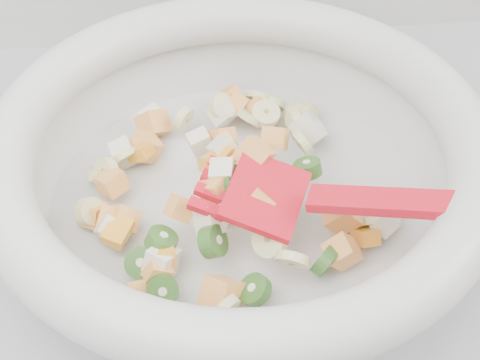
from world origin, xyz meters
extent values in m
cylinder|color=silver|center=(-0.05, 1.45, 0.91)|extent=(0.33, 0.33, 0.02)
torus|color=silver|center=(-0.05, 1.45, 0.99)|extent=(0.41, 0.41, 0.05)
cylinder|color=beige|center=(-0.09, 1.54, 0.94)|extent=(0.02, 0.03, 0.03)
cylinder|color=beige|center=(-0.01, 1.54, 0.94)|extent=(0.04, 0.04, 0.02)
cylinder|color=beige|center=(-0.14, 1.50, 0.94)|extent=(0.03, 0.02, 0.03)
cylinder|color=beige|center=(-0.05, 1.55, 0.94)|extent=(0.03, 0.03, 0.03)
cylinder|color=beige|center=(0.06, 1.41, 0.93)|extent=(0.03, 0.02, 0.03)
cylinder|color=beige|center=(-0.01, 1.57, 0.93)|extent=(0.03, 0.03, 0.03)
cylinder|color=beige|center=(0.00, 1.57, 0.93)|extent=(0.03, 0.02, 0.03)
cylinder|color=beige|center=(-0.03, 1.38, 0.95)|extent=(0.04, 0.04, 0.03)
cylinder|color=beige|center=(-0.07, 1.33, 0.94)|extent=(0.03, 0.02, 0.04)
cylinder|color=beige|center=(0.03, 1.55, 0.93)|extent=(0.03, 0.04, 0.03)
cylinder|color=beige|center=(-0.17, 1.44, 0.94)|extent=(0.03, 0.03, 0.03)
cylinder|color=beige|center=(0.01, 1.49, 0.95)|extent=(0.02, 0.03, 0.03)
cylinder|color=beige|center=(-0.02, 1.36, 0.95)|extent=(0.03, 0.02, 0.03)
cylinder|color=beige|center=(-0.16, 1.48, 0.94)|extent=(0.02, 0.03, 0.03)
cylinder|color=beige|center=(-0.03, 1.54, 0.94)|extent=(0.03, 0.03, 0.02)
cylinder|color=beige|center=(-0.16, 1.49, 0.93)|extent=(0.03, 0.02, 0.03)
cylinder|color=beige|center=(-0.06, 1.41, 0.95)|extent=(0.02, 0.03, 0.03)
cylinder|color=beige|center=(0.02, 1.54, 0.93)|extent=(0.04, 0.02, 0.03)
cylinder|color=beige|center=(0.02, 1.54, 0.93)|extent=(0.02, 0.03, 0.03)
cylinder|color=beige|center=(-0.05, 1.48, 0.96)|extent=(0.03, 0.04, 0.04)
cube|color=#FDAC50|center=(-0.04, 1.57, 0.94)|extent=(0.03, 0.03, 0.03)
cube|color=#FDAC50|center=(0.03, 1.41, 0.94)|extent=(0.03, 0.03, 0.04)
cube|color=#FDAC50|center=(-0.07, 1.35, 0.93)|extent=(0.04, 0.04, 0.04)
cube|color=#FDAC50|center=(-0.13, 1.36, 0.93)|extent=(0.02, 0.03, 0.03)
cube|color=#FDAC50|center=(-0.04, 1.56, 0.94)|extent=(0.02, 0.03, 0.03)
cube|color=#FDAC50|center=(0.02, 1.37, 0.94)|extent=(0.03, 0.03, 0.03)
cube|color=#FDAC50|center=(-0.12, 1.51, 0.93)|extent=(0.03, 0.03, 0.03)
cube|color=#FDAC50|center=(-0.04, 1.41, 0.96)|extent=(0.03, 0.03, 0.03)
cube|color=#FDAC50|center=(-0.03, 1.45, 0.97)|extent=(0.04, 0.04, 0.04)
cube|color=#FDAC50|center=(-0.17, 1.44, 0.93)|extent=(0.03, 0.03, 0.02)
cube|color=#FDAC50|center=(-0.15, 1.43, 0.93)|extent=(0.03, 0.03, 0.04)
cube|color=#FDAC50|center=(-0.06, 1.49, 0.96)|extent=(0.03, 0.03, 0.03)
cube|color=#FDAC50|center=(-0.15, 1.47, 0.94)|extent=(0.03, 0.03, 0.02)
cube|color=#FDAC50|center=(-0.14, 1.43, 0.94)|extent=(0.03, 0.03, 0.03)
cube|color=#FDAC50|center=(-0.07, 1.43, 0.96)|extent=(0.04, 0.03, 0.03)
cube|color=#FDAC50|center=(-0.01, 1.56, 0.93)|extent=(0.04, 0.03, 0.04)
cube|color=#FDAC50|center=(-0.01, 1.49, 0.96)|extent=(0.03, 0.03, 0.03)
cube|color=#FDAC50|center=(-0.10, 1.42, 0.96)|extent=(0.03, 0.03, 0.03)
cube|color=#FDAC50|center=(0.07, 1.42, 0.93)|extent=(0.03, 0.03, 0.03)
cube|color=#FDAC50|center=(-0.12, 1.37, 0.94)|extent=(0.03, 0.02, 0.02)
cube|color=#FDAC50|center=(-0.12, 1.54, 0.93)|extent=(0.04, 0.04, 0.04)
cylinder|color=#54AE3A|center=(-0.05, 1.35, 0.94)|extent=(0.03, 0.04, 0.03)
cylinder|color=#54AE3A|center=(-0.05, 1.43, 0.97)|extent=(0.03, 0.04, 0.03)
cylinder|color=#54AE3A|center=(0.01, 1.37, 0.94)|extent=(0.03, 0.03, 0.04)
cylinder|color=#54AE3A|center=(-0.11, 1.35, 0.94)|extent=(0.03, 0.02, 0.03)
cylinder|color=#54AE3A|center=(-0.11, 1.39, 0.95)|extent=(0.03, 0.03, 0.02)
cylinder|color=#54AE3A|center=(-0.07, 1.38, 0.95)|extent=(0.03, 0.03, 0.03)
cylinder|color=#54AE3A|center=(-0.13, 1.38, 0.93)|extent=(0.03, 0.03, 0.03)
cylinder|color=#54AE3A|center=(0.01, 1.45, 0.95)|extent=(0.03, 0.03, 0.02)
cylinder|color=#54AE3A|center=(0.04, 1.42, 0.94)|extent=(0.03, 0.03, 0.03)
cube|color=white|center=(0.07, 1.40, 0.93)|extent=(0.03, 0.02, 0.03)
cube|color=white|center=(-0.08, 1.49, 0.96)|extent=(0.02, 0.02, 0.02)
cube|color=white|center=(-0.14, 1.51, 0.93)|extent=(0.03, 0.03, 0.03)
cube|color=white|center=(0.02, 1.53, 0.93)|extent=(0.04, 0.03, 0.04)
cube|color=white|center=(-0.15, 1.42, 0.94)|extent=(0.03, 0.03, 0.03)
cube|color=white|center=(-0.07, 1.40, 0.95)|extent=(0.03, 0.04, 0.04)
cube|color=white|center=(-0.06, 1.47, 0.97)|extent=(0.03, 0.03, 0.03)
cube|color=white|center=(-0.11, 1.38, 0.94)|extent=(0.03, 0.03, 0.03)
cube|color=white|center=(-0.05, 1.55, 0.94)|extent=(0.03, 0.03, 0.03)
cube|color=white|center=(-0.12, 1.55, 0.93)|extent=(0.03, 0.03, 0.03)
cube|color=white|center=(-0.06, 1.44, 0.97)|extent=(0.02, 0.02, 0.02)
cube|color=white|center=(0.03, 1.51, 0.94)|extent=(0.03, 0.03, 0.03)
cube|color=yellow|center=(-0.15, 1.41, 0.94)|extent=(0.03, 0.03, 0.02)
cube|color=yellow|center=(-0.07, 1.46, 0.96)|extent=(0.02, 0.03, 0.02)
cube|color=yellow|center=(0.05, 1.39, 0.93)|extent=(0.02, 0.03, 0.03)
cube|color=yellow|center=(-0.11, 1.38, 0.94)|extent=(0.02, 0.03, 0.02)
cube|color=yellow|center=(-0.06, 1.46, 0.96)|extent=(0.03, 0.03, 0.02)
cube|color=yellow|center=(-0.13, 1.50, 0.94)|extent=(0.03, 0.03, 0.02)
cube|color=red|center=(-0.03, 1.41, 0.97)|extent=(0.08, 0.08, 0.02)
cube|color=red|center=(-0.06, 1.45, 0.97)|extent=(0.03, 0.02, 0.01)
cube|color=red|center=(-0.06, 1.43, 0.97)|extent=(0.03, 0.02, 0.01)
cube|color=red|center=(-0.07, 1.42, 0.97)|extent=(0.03, 0.02, 0.01)
cube|color=red|center=(-0.08, 1.40, 0.97)|extent=(0.03, 0.02, 0.01)
cube|color=red|center=(0.09, 1.36, 1.00)|extent=(0.20, 0.10, 0.05)
camera|label=1|loc=(-0.09, 1.03, 1.37)|focal=55.00mm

